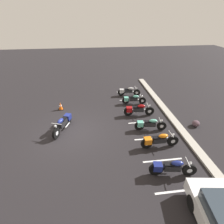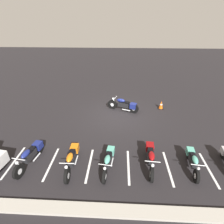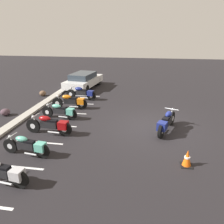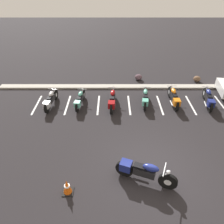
{
  "view_description": "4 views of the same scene",
  "coord_description": "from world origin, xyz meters",
  "px_view_note": "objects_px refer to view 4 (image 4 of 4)",
  "views": [
    {
      "loc": [
        9.26,
        1.34,
        6.7
      ],
      "look_at": [
        -0.38,
        2.56,
        1.09
      ],
      "focal_mm": 28.0,
      "sensor_mm": 36.0,
      "label": 1
    },
    {
      "loc": [
        -0.09,
        10.65,
        6.05
      ],
      "look_at": [
        0.38,
        1.22,
        0.89
      ],
      "focal_mm": 28.0,
      "sensor_mm": 36.0,
      "label": 2
    },
    {
      "loc": [
        -10.04,
        0.41,
        4.44
      ],
      "look_at": [
        -0.1,
        2.01,
        0.72
      ],
      "focal_mm": 35.0,
      "sensor_mm": 36.0,
      "label": 3
    },
    {
      "loc": [
        -1.56,
        -6.03,
        6.84
      ],
      "look_at": [
        -1.52,
        3.01,
        0.69
      ],
      "focal_mm": 35.0,
      "sensor_mm": 36.0,
      "label": 4
    }
  ],
  "objects_px": {
    "parked_bike_1": "(79,100)",
    "parked_bike_0": "(49,100)",
    "parked_bike_4": "(173,97)",
    "parked_bike_2": "(111,100)",
    "motorcycle_navy_featured": "(142,171)",
    "parked_bike_5": "(207,98)",
    "traffic_cone": "(66,187)",
    "landscape_rock_0": "(196,79)",
    "landscape_rock_1": "(138,77)",
    "parked_bike_3": "(144,98)"
  },
  "relations": [
    {
      "from": "motorcycle_navy_featured",
      "to": "landscape_rock_1",
      "type": "bearing_deg",
      "value": 105.94
    },
    {
      "from": "parked_bike_4",
      "to": "landscape_rock_1",
      "type": "distance_m",
      "value": 3.7
    },
    {
      "from": "parked_bike_2",
      "to": "landscape_rock_1",
      "type": "height_order",
      "value": "parked_bike_2"
    },
    {
      "from": "motorcycle_navy_featured",
      "to": "landscape_rock_1",
      "type": "height_order",
      "value": "motorcycle_navy_featured"
    },
    {
      "from": "parked_bike_2",
      "to": "landscape_rock_0",
      "type": "distance_m",
      "value": 6.76
    },
    {
      "from": "parked_bike_2",
      "to": "parked_bike_5",
      "type": "distance_m",
      "value": 5.51
    },
    {
      "from": "motorcycle_navy_featured",
      "to": "parked_bike_3",
      "type": "bearing_deg",
      "value": 102.66
    },
    {
      "from": "parked_bike_1",
      "to": "parked_bike_4",
      "type": "bearing_deg",
      "value": -81.13
    },
    {
      "from": "parked_bike_1",
      "to": "parked_bike_0",
      "type": "bearing_deg",
      "value": 99.34
    },
    {
      "from": "landscape_rock_0",
      "to": "traffic_cone",
      "type": "xyz_separation_m",
      "value": [
        -7.53,
        -8.99,
        0.1
      ]
    },
    {
      "from": "parked_bike_2",
      "to": "parked_bike_3",
      "type": "xyz_separation_m",
      "value": [
        1.9,
        0.27,
        -0.04
      ]
    },
    {
      "from": "parked_bike_3",
      "to": "parked_bike_5",
      "type": "bearing_deg",
      "value": -84.68
    },
    {
      "from": "parked_bike_3",
      "to": "landscape_rock_0",
      "type": "relative_size",
      "value": 4.25
    },
    {
      "from": "motorcycle_navy_featured",
      "to": "parked_bike_2",
      "type": "height_order",
      "value": "motorcycle_navy_featured"
    },
    {
      "from": "parked_bike_1",
      "to": "parked_bike_5",
      "type": "height_order",
      "value": "parked_bike_5"
    },
    {
      "from": "traffic_cone",
      "to": "parked_bike_5",
      "type": "bearing_deg",
      "value": 39.47
    },
    {
      "from": "landscape_rock_1",
      "to": "motorcycle_navy_featured",
      "type": "bearing_deg",
      "value": -94.89
    },
    {
      "from": "parked_bike_0",
      "to": "motorcycle_navy_featured",
      "type": "bearing_deg",
      "value": -131.51
    },
    {
      "from": "motorcycle_navy_featured",
      "to": "parked_bike_4",
      "type": "bearing_deg",
      "value": 86.74
    },
    {
      "from": "parked_bike_0",
      "to": "parked_bike_4",
      "type": "height_order",
      "value": "parked_bike_4"
    },
    {
      "from": "landscape_rock_0",
      "to": "traffic_cone",
      "type": "bearing_deg",
      "value": -129.93
    },
    {
      "from": "motorcycle_navy_featured",
      "to": "parked_bike_2",
      "type": "relative_size",
      "value": 1.0
    },
    {
      "from": "traffic_cone",
      "to": "parked_bike_2",
      "type": "bearing_deg",
      "value": 74.26
    },
    {
      "from": "parked_bike_2",
      "to": "landscape_rock_1",
      "type": "distance_m",
      "value": 4.01
    },
    {
      "from": "parked_bike_4",
      "to": "parked_bike_5",
      "type": "height_order",
      "value": "parked_bike_5"
    },
    {
      "from": "parked_bike_0",
      "to": "landscape_rock_1",
      "type": "height_order",
      "value": "parked_bike_0"
    },
    {
      "from": "landscape_rock_1",
      "to": "parked_bike_1",
      "type": "bearing_deg",
      "value": -137.11
    },
    {
      "from": "parked_bike_2",
      "to": "traffic_cone",
      "type": "xyz_separation_m",
      "value": [
        -1.61,
        -5.72,
        -0.17
      ]
    },
    {
      "from": "parked_bike_2",
      "to": "landscape_rock_1",
      "type": "relative_size",
      "value": 4.37
    },
    {
      "from": "motorcycle_navy_featured",
      "to": "parked_bike_5",
      "type": "distance_m",
      "value": 6.91
    },
    {
      "from": "parked_bike_2",
      "to": "traffic_cone",
      "type": "distance_m",
      "value": 5.95
    },
    {
      "from": "landscape_rock_0",
      "to": "parked_bike_1",
      "type": "bearing_deg",
      "value": -157.74
    },
    {
      "from": "landscape_rock_0",
      "to": "parked_bike_2",
      "type": "bearing_deg",
      "value": -151.07
    },
    {
      "from": "parked_bike_1",
      "to": "parked_bike_5",
      "type": "xyz_separation_m",
      "value": [
        7.37,
        0.05,
        0.05
      ]
    },
    {
      "from": "parked_bike_5",
      "to": "traffic_cone",
      "type": "relative_size",
      "value": 3.49
    },
    {
      "from": "parked_bike_1",
      "to": "parked_bike_3",
      "type": "distance_m",
      "value": 3.76
    },
    {
      "from": "parked_bike_4",
      "to": "parked_bike_5",
      "type": "distance_m",
      "value": 1.96
    },
    {
      "from": "parked_bike_2",
      "to": "parked_bike_1",
      "type": "bearing_deg",
      "value": 91.82
    },
    {
      "from": "parked_bike_3",
      "to": "parked_bike_0",
      "type": "bearing_deg",
      "value": 99.9
    },
    {
      "from": "parked_bike_0",
      "to": "parked_bike_2",
      "type": "distance_m",
      "value": 3.53
    },
    {
      "from": "parked_bike_5",
      "to": "parked_bike_4",
      "type": "bearing_deg",
      "value": 95.08
    },
    {
      "from": "parked_bike_0",
      "to": "landscape_rock_1",
      "type": "bearing_deg",
      "value": -50.0
    },
    {
      "from": "parked_bike_1",
      "to": "landscape_rock_1",
      "type": "distance_m",
      "value": 5.09
    },
    {
      "from": "landscape_rock_0",
      "to": "landscape_rock_1",
      "type": "distance_m",
      "value": 4.06
    },
    {
      "from": "motorcycle_navy_featured",
      "to": "landscape_rock_1",
      "type": "relative_size",
      "value": 4.37
    },
    {
      "from": "parked_bike_2",
      "to": "parked_bike_4",
      "type": "relative_size",
      "value": 1.02
    },
    {
      "from": "parked_bike_4",
      "to": "traffic_cone",
      "type": "xyz_separation_m",
      "value": [
        -5.17,
        -5.99,
        -0.16
      ]
    },
    {
      "from": "traffic_cone",
      "to": "landscape_rock_0",
      "type": "bearing_deg",
      "value": 50.07
    },
    {
      "from": "parked_bike_2",
      "to": "motorcycle_navy_featured",
      "type": "bearing_deg",
      "value": -163.41
    },
    {
      "from": "parked_bike_3",
      "to": "parked_bike_2",
      "type": "bearing_deg",
      "value": 105.28
    }
  ]
}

